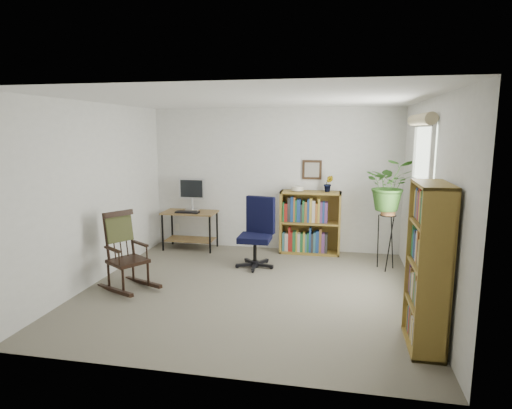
% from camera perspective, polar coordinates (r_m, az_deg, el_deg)
% --- Properties ---
extents(floor, '(4.20, 4.00, 0.00)m').
position_cam_1_polar(floor, '(5.64, -0.79, -11.27)').
color(floor, slate).
rests_on(floor, ground).
extents(ceiling, '(4.20, 4.00, 0.00)m').
position_cam_1_polar(ceiling, '(5.27, -0.86, 13.85)').
color(ceiling, white).
rests_on(ceiling, ground).
extents(wall_back, '(4.20, 0.00, 2.40)m').
position_cam_1_polar(wall_back, '(7.28, 2.42, 3.30)').
color(wall_back, silver).
rests_on(wall_back, ground).
extents(wall_front, '(4.20, 0.00, 2.40)m').
position_cam_1_polar(wall_front, '(3.43, -7.72, -4.34)').
color(wall_front, silver).
rests_on(wall_front, ground).
extents(wall_left, '(0.00, 4.00, 2.40)m').
position_cam_1_polar(wall_left, '(6.11, -20.49, 1.40)').
color(wall_left, silver).
rests_on(wall_left, ground).
extents(wall_right, '(0.00, 4.00, 2.40)m').
position_cam_1_polar(wall_right, '(5.31, 21.93, 0.11)').
color(wall_right, silver).
rests_on(wall_right, ground).
extents(window, '(0.12, 1.20, 1.50)m').
position_cam_1_polar(window, '(5.57, 21.09, 2.67)').
color(window, white).
rests_on(window, wall_right).
extents(desk, '(0.91, 0.50, 0.66)m').
position_cam_1_polar(desk, '(7.49, -8.76, -3.40)').
color(desk, olive).
rests_on(desk, floor).
extents(monitor, '(0.46, 0.16, 0.56)m').
position_cam_1_polar(monitor, '(7.50, -8.52, 1.37)').
color(monitor, '#B7B8BC').
rests_on(monitor, desk).
extents(keyboard, '(0.40, 0.15, 0.02)m').
position_cam_1_polar(keyboard, '(7.30, -9.15, -1.01)').
color(keyboard, black).
rests_on(keyboard, desk).
extents(office_chair, '(0.70, 0.70, 1.06)m').
position_cam_1_polar(office_chair, '(6.37, -0.15, -3.76)').
color(office_chair, black).
rests_on(office_chair, floor).
extents(rocking_chair, '(1.03, 0.92, 1.03)m').
position_cam_1_polar(rocking_chair, '(5.75, -16.78, -5.91)').
color(rocking_chair, black).
rests_on(rocking_chair, floor).
extents(low_bookshelf, '(0.99, 0.33, 1.04)m').
position_cam_1_polar(low_bookshelf, '(7.14, 7.23, -2.41)').
color(low_bookshelf, olive).
rests_on(low_bookshelf, floor).
extents(tall_bookshelf, '(0.29, 0.69, 1.57)m').
position_cam_1_polar(tall_bookshelf, '(4.31, 21.93, -7.73)').
color(tall_bookshelf, olive).
rests_on(tall_bookshelf, floor).
extents(plant_stand, '(0.32, 0.32, 0.96)m').
position_cam_1_polar(plant_stand, '(6.57, 17.03, -4.26)').
color(plant_stand, black).
rests_on(plant_stand, floor).
extents(spider_plant, '(1.69, 1.87, 1.46)m').
position_cam_1_polar(spider_plant, '(6.39, 17.55, 5.69)').
color(spider_plant, '#315E20').
rests_on(spider_plant, plant_stand).
extents(potted_plant_small, '(0.13, 0.24, 0.11)m').
position_cam_1_polar(potted_plant_small, '(7.04, 9.62, 2.11)').
color(potted_plant_small, '#315E20').
rests_on(potted_plant_small, low_bookshelf).
extents(framed_picture, '(0.32, 0.04, 0.32)m').
position_cam_1_polar(framed_picture, '(7.16, 7.47, 4.60)').
color(framed_picture, black).
rests_on(framed_picture, wall_back).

